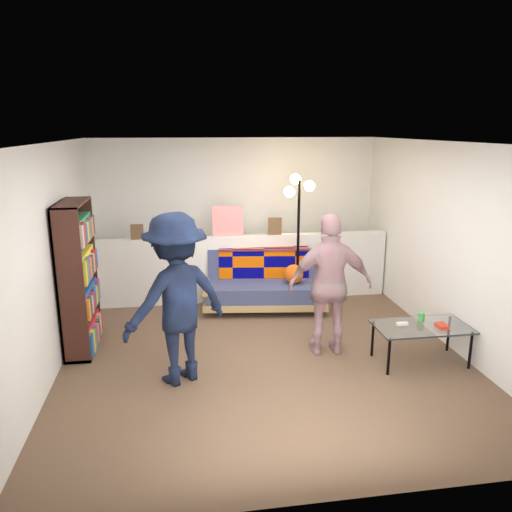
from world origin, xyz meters
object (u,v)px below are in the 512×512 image
(futon_sofa, at_px, (265,285))
(person_left, at_px, (176,299))
(floor_lamp, at_px, (298,214))
(person_right, at_px, (330,285))
(coffee_table, at_px, (422,328))
(bookshelf, at_px, (78,282))

(futon_sofa, distance_m, person_left, 2.38)
(floor_lamp, height_order, person_left, floor_lamp)
(person_left, relative_size, person_right, 1.07)
(coffee_table, distance_m, person_left, 2.71)
(floor_lamp, xyz_separation_m, person_left, (-1.75, -2.09, -0.47))
(futon_sofa, bearing_deg, bookshelf, -157.01)
(person_left, bearing_deg, floor_lamp, -159.70)
(futon_sofa, relative_size, person_left, 1.03)
(futon_sofa, bearing_deg, coffee_table, -54.50)
(futon_sofa, distance_m, coffee_table, 2.43)
(futon_sofa, distance_m, person_right, 1.70)
(futon_sofa, distance_m, floor_lamp, 1.13)
(coffee_table, distance_m, person_right, 1.11)
(bookshelf, relative_size, coffee_table, 1.69)
(floor_lamp, bearing_deg, futon_sofa, -164.76)
(floor_lamp, relative_size, person_right, 1.16)
(futon_sofa, xyz_separation_m, bookshelf, (-2.38, -1.01, 0.47))
(floor_lamp, xyz_separation_m, person_right, (-0.02, -1.70, -0.53))
(futon_sofa, height_order, bookshelf, bookshelf)
(futon_sofa, xyz_separation_m, person_left, (-1.26, -1.95, 0.54))
(futon_sofa, bearing_deg, floor_lamp, 15.24)
(person_right, bearing_deg, floor_lamp, -86.62)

